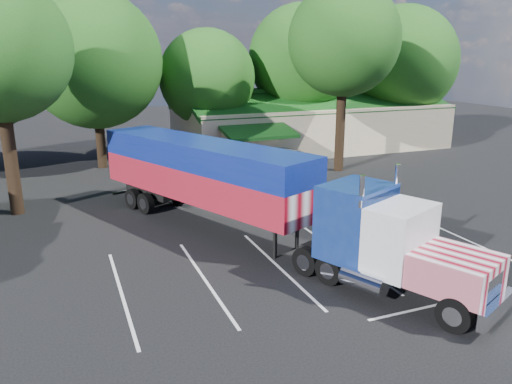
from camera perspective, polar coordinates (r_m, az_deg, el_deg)
name	(u,v)px	position (r m, az deg, el deg)	size (l,w,h in m)	color
ground	(232,223)	(26.19, -2.78, -3.58)	(120.00, 120.00, 0.00)	black
event_hall	(308,124)	(47.03, 5.99, 7.75)	(24.20, 14.12, 5.55)	beige
tree_row_c	(94,61)	(39.71, -18.05, 14.09)	(10.00, 10.00, 13.05)	black
tree_row_d	(207,78)	(42.67, -5.60, 12.86)	(8.00, 8.00, 10.60)	black
tree_row_e	(302,59)	(46.42, 5.26, 14.95)	(9.60, 9.60, 12.90)	black
tree_row_f	(402,61)	(50.77, 16.33, 14.13)	(10.40, 10.40, 13.00)	black
tree_near_right	(344,40)	(37.39, 10.05, 16.73)	(8.00, 8.00, 13.50)	black
semi_truck	(241,186)	(23.43, -1.73, 0.70)	(11.19, 20.94, 4.55)	black
woman	(370,233)	(22.70, 12.86, -4.54)	(0.68, 0.45, 1.87)	black
bicycle	(260,176)	(34.12, 0.45, 1.81)	(0.60, 1.72, 0.90)	black
silver_sedan	(290,158)	(38.44, 3.86, 3.86)	(1.64, 4.71, 1.55)	#A7AAAF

